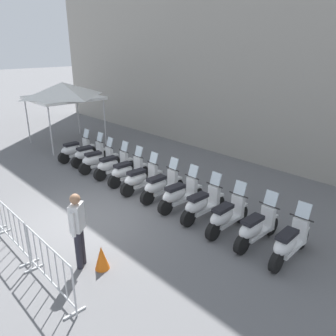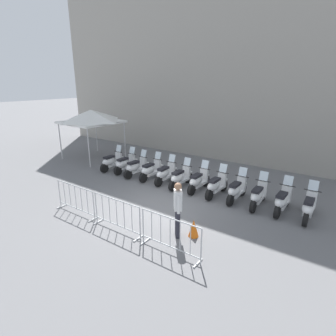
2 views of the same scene
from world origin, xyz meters
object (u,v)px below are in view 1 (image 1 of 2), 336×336
Objects in this scene: motorcycle_1 at (89,154)px; barrier_segment_2 at (50,268)px; motorcycle_0 at (75,150)px; motorcycle_5 at (141,179)px; canopy_tent at (63,91)px; motorcycle_4 at (127,172)px; barrier_segment_1 at (11,228)px; motorcycle_9 at (226,216)px; officer_near_row_end at (78,226)px; traffic_cone at (102,258)px; motorcycle_8 at (202,204)px; motorcycle_2 at (98,160)px; motorcycle_3 at (113,165)px; motorcycle_7 at (179,195)px; motorcycle_11 at (289,243)px; motorcycle_10 at (256,228)px; motorcycle_6 at (161,186)px.

motorcycle_1 is 0.88× the size of barrier_segment_2.
motorcycle_0 reaches higher than barrier_segment_2.
motorcycle_5 is 0.58× the size of canopy_tent.
motorcycle_4 is at bearing -7.08° from canopy_tent.
motorcycle_0 is at bearing 139.67° from barrier_segment_1.
officer_near_row_end is at bearing -108.72° from motorcycle_9.
canopy_tent is 5.38× the size of traffic_cone.
motorcycle_8 is at bearing -4.05° from canopy_tent.
motorcycle_2 is 1.00× the size of motorcycle_8.
motorcycle_0 is 3.47m from canopy_tent.
motorcycle_9 reaches higher than traffic_cone.
motorcycle_1 is 5.85m from barrier_segment_1.
motorcycle_1 is 1.00× the size of motorcycle_3.
motorcycle_1 is 1.00× the size of motorcycle_7.
barrier_segment_1 is at bearing -82.50° from motorcycle_5.
motorcycle_0 and motorcycle_11 have the same top height.
motorcycle_3 is 1.00× the size of motorcycle_5.
motorcycle_11 is at bearing 1.09° from motorcycle_1.
motorcycle_1 is 0.87m from motorcycle_2.
motorcycle_11 is 0.58× the size of canopy_tent.
motorcycle_11 is at bearing 0.83° from motorcycle_10.
motorcycle_11 is (5.17, 0.20, 0.00)m from motorcycle_5.
motorcycle_0 is 1.00× the size of motorcycle_1.
motorcycle_2 is at bearing -11.48° from canopy_tent.
officer_near_row_end is (-0.33, 0.81, 0.46)m from barrier_segment_2.
motorcycle_6 is at bearing -179.46° from motorcycle_8.
motorcycle_6 is (5.16, 0.23, 0.00)m from motorcycle_0.
motorcycle_8 reaches higher than barrier_segment_2.
traffic_cone is (-2.51, -3.27, -0.18)m from motorcycle_11.
motorcycle_6 is at bearing -178.91° from motorcycle_10.
motorcycle_6 reaches higher than barrier_segment_1.
motorcycle_3 and motorcycle_5 have the same top height.
motorcycle_4 is at bearing 4.25° from motorcycle_2.
motorcycle_2 is at bearing -178.34° from motorcycle_5.
motorcycle_6 reaches higher than traffic_cone.
canopy_tent is (-6.07, 0.75, 2.06)m from motorcycle_4.
motorcycle_10 is at bearing 1.95° from motorcycle_0.
motorcycle_9 is at bearing 71.28° from officer_near_row_end.
barrier_segment_2 is at bearing -67.98° from motorcycle_6.
motorcycle_3 is at bearing -178.58° from motorcycle_10.
canopy_tent is (-12.10, 0.61, 2.06)m from motorcycle_11.
motorcycle_5 is (0.86, -0.05, 0.00)m from motorcycle_4.
barrier_segment_1 reaches higher than traffic_cone.
motorcycle_2 is at bearing -7.13° from motorcycle_1.
motorcycle_3 is at bearing -178.98° from motorcycle_9.
motorcycle_10 is 4.68m from barrier_segment_2.
motorcycle_10 is at bearing 68.60° from barrier_segment_2.
canopy_tent is (-6.93, 0.81, 2.06)m from motorcycle_5.
motorcycle_1 is (0.86, 0.14, 0.00)m from motorcycle_0.
motorcycle_4 is at bearing 138.35° from traffic_cone.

